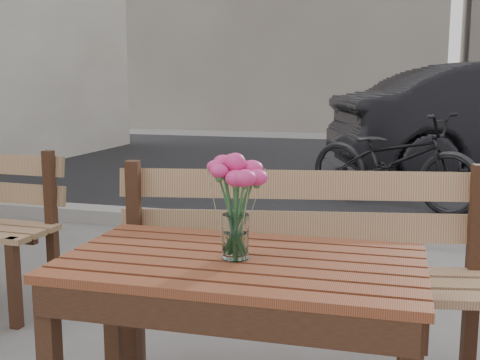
{
  "coord_description": "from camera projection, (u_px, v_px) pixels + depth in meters",
  "views": [
    {
      "loc": [
        0.35,
        -1.69,
        1.25
      ],
      "look_at": [
        -0.17,
        0.1,
        0.94
      ],
      "focal_mm": 45.0,
      "sensor_mm": 36.0,
      "label": 1
    }
  ],
  "objects": [
    {
      "name": "main_bench",
      "position": [
        301.0,
        253.0,
        2.38
      ],
      "size": [
        1.58,
        0.74,
        0.94
      ],
      "rotation": [
        0.0,
        0.0,
        0.2
      ],
      "color": "olive",
      "rests_on": "ground"
    },
    {
      "name": "main_table",
      "position": [
        241.0,
        293.0,
        1.91
      ],
      "size": [
        1.14,
        0.69,
        0.7
      ],
      "rotation": [
        0.0,
        0.0,
        0.02
      ],
      "color": "#5B2C18",
      "rests_on": "ground"
    },
    {
      "name": "street",
      "position": [
        378.0,
        190.0,
        6.69
      ],
      "size": [
        30.0,
        8.12,
        0.12
      ],
      "color": "black",
      "rests_on": "ground"
    },
    {
      "name": "bicycle",
      "position": [
        392.0,
        160.0,
        5.87
      ],
      "size": [
        1.9,
        1.36,
        0.95
      ],
      "primitive_type": "imported",
      "rotation": [
        0.0,
        0.0,
        1.12
      ],
      "color": "black",
      "rests_on": "ground"
    },
    {
      "name": "main_vase",
      "position": [
        235.0,
        194.0,
        1.85
      ],
      "size": [
        0.18,
        0.18,
        0.33
      ],
      "color": "white",
      "rests_on": "main_table"
    }
  ]
}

